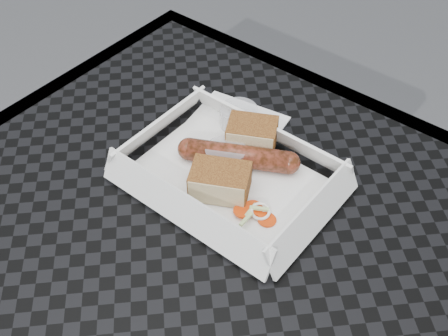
% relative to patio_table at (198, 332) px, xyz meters
% --- Properties ---
extents(patio_table, '(0.80, 0.80, 0.74)m').
position_rel_patio_table_xyz_m(patio_table, '(0.00, 0.00, 0.00)').
color(patio_table, black).
rests_on(patio_table, ground).
extents(food_tray, '(0.22, 0.15, 0.00)m').
position_rel_patio_table_xyz_m(food_tray, '(-0.07, 0.15, 0.08)').
color(food_tray, white).
rests_on(food_tray, patio_table).
extents(bratwurst, '(0.14, 0.09, 0.03)m').
position_rel_patio_table_xyz_m(bratwurst, '(-0.08, 0.17, 0.09)').
color(bratwurst, maroon).
rests_on(bratwurst, food_tray).
extents(bread_near, '(0.07, 0.07, 0.04)m').
position_rel_patio_table_xyz_m(bread_near, '(-0.09, 0.21, 0.10)').
color(bread_near, brown).
rests_on(bread_near, food_tray).
extents(bread_far, '(0.08, 0.07, 0.03)m').
position_rel_patio_table_xyz_m(bread_far, '(-0.07, 0.12, 0.10)').
color(bread_far, brown).
rests_on(bread_far, food_tray).
extents(veg_garnish, '(0.03, 0.03, 0.00)m').
position_rel_patio_table_xyz_m(veg_garnish, '(-0.01, 0.12, 0.08)').
color(veg_garnish, red).
rests_on(veg_garnish, food_tray).
extents(napkin, '(0.14, 0.14, 0.00)m').
position_rel_patio_table_xyz_m(napkin, '(-0.13, 0.22, 0.08)').
color(napkin, white).
rests_on(napkin, patio_table).
extents(condiment_cup_sauce, '(0.05, 0.05, 0.03)m').
position_rel_patio_table_xyz_m(condiment_cup_sauce, '(-0.09, 0.16, 0.09)').
color(condiment_cup_sauce, maroon).
rests_on(condiment_cup_sauce, patio_table).
extents(condiment_cup_empty, '(0.05, 0.05, 0.03)m').
position_rel_patio_table_xyz_m(condiment_cup_empty, '(-0.12, 0.23, 0.09)').
color(condiment_cup_empty, silver).
rests_on(condiment_cup_empty, patio_table).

